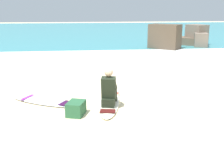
# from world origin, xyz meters

# --- Properties ---
(ground_plane) EXTENTS (80.00, 80.00, 0.00)m
(ground_plane) POSITION_xyz_m (0.00, 0.00, 0.00)
(ground_plane) COLOR beige
(sea) EXTENTS (80.00, 28.00, 0.10)m
(sea) POSITION_xyz_m (0.00, 21.51, 0.05)
(sea) COLOR teal
(sea) RESTS_ON ground
(breaking_foam) EXTENTS (80.00, 0.90, 0.11)m
(breaking_foam) POSITION_xyz_m (0.00, 7.81, 0.06)
(breaking_foam) COLOR white
(breaking_foam) RESTS_ON ground
(surfboard_main) EXTENTS (0.87, 2.39, 0.08)m
(surfboard_main) POSITION_xyz_m (-0.40, -0.08, 0.04)
(surfboard_main) COLOR #EFE5C6
(surfboard_main) RESTS_ON ground
(surfer_seated) EXTENTS (0.48, 0.76, 0.95)m
(surfer_seated) POSITION_xyz_m (-0.44, -0.37, 0.44)
(surfer_seated) COLOR black
(surfer_seated) RESTS_ON surfboard_main
(surfboard_spare_near) EXTENTS (2.03, 1.44, 0.08)m
(surfboard_spare_near) POSITION_xyz_m (-2.09, 0.15, 0.04)
(surfboard_spare_near) COLOR silver
(surfboard_spare_near) RESTS_ON ground
(rock_outcrop_distant) EXTENTS (4.15, 3.46, 1.50)m
(rock_outcrop_distant) POSITION_xyz_m (5.03, 9.31, 0.61)
(rock_outcrop_distant) COLOR #756656
(rock_outcrop_distant) RESTS_ON ground
(beach_bag) EXTENTS (0.49, 0.57, 0.32)m
(beach_bag) POSITION_xyz_m (-1.25, -0.80, 0.16)
(beach_bag) COLOR #285B38
(beach_bag) RESTS_ON ground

